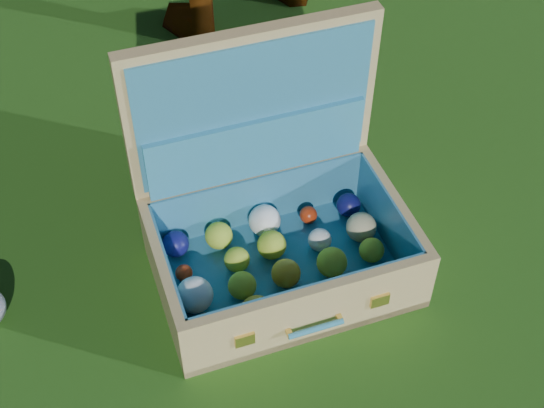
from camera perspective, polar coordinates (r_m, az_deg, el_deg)
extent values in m
plane|color=#215114|center=(1.67, -1.63, -2.36)|extent=(60.00, 60.00, 0.00)
cube|color=tan|center=(1.59, 0.78, -5.28)|extent=(0.52, 0.35, 0.02)
cube|color=tan|center=(1.45, 2.99, -8.32)|extent=(0.51, 0.03, 0.15)
cube|color=tan|center=(1.64, -1.10, 0.34)|extent=(0.51, 0.03, 0.15)
cube|color=tan|center=(1.50, -8.12, -6.04)|extent=(0.02, 0.30, 0.15)
cube|color=tan|center=(1.61, 9.07, -1.47)|extent=(0.02, 0.30, 0.15)
cube|color=teal|center=(1.58, 0.78, -5.01)|extent=(0.48, 0.31, 0.01)
cube|color=teal|center=(1.45, 2.83, -7.74)|extent=(0.47, 0.01, 0.13)
cube|color=teal|center=(1.63, -0.97, 0.29)|extent=(0.47, 0.01, 0.13)
cube|color=teal|center=(1.50, -7.71, -5.71)|extent=(0.01, 0.30, 0.13)
cube|color=teal|center=(1.60, 8.72, -1.35)|extent=(0.01, 0.30, 0.13)
cube|color=tan|center=(1.49, -1.49, 7.55)|extent=(0.51, 0.04, 0.34)
cube|color=teal|center=(1.48, -1.28, 7.14)|extent=(0.47, 0.02, 0.30)
cube|color=teal|center=(1.53, -1.15, 4.23)|extent=(0.46, 0.02, 0.14)
cube|color=#F2C659|center=(1.41, -2.06, -10.20)|extent=(0.04, 0.01, 0.03)
cube|color=#F2C659|center=(1.48, 8.13, -7.21)|extent=(0.04, 0.01, 0.03)
cylinder|color=teal|center=(1.44, 3.33, -9.36)|extent=(0.11, 0.01, 0.01)
cube|color=#F2C659|center=(1.44, 1.30, -9.71)|extent=(0.01, 0.02, 0.01)
cube|color=#F2C659|center=(1.46, 5.11, -8.59)|extent=(0.01, 0.02, 0.01)
sphere|color=orange|center=(1.46, -4.98, -9.31)|extent=(0.06, 0.06, 0.06)
sphere|color=gold|center=(1.47, -1.16, -8.14)|extent=(0.07, 0.07, 0.07)
sphere|color=orange|center=(1.51, 2.41, -7.19)|extent=(0.04, 0.04, 0.04)
sphere|color=orange|center=(1.52, 5.53, -6.45)|extent=(0.05, 0.05, 0.05)
sphere|color=#CAC18E|center=(1.55, 8.99, -5.28)|extent=(0.05, 0.05, 0.05)
sphere|color=white|center=(1.50, -5.85, -6.83)|extent=(0.07, 0.07, 0.07)
sphere|color=#B6CE32|center=(1.52, -2.26, -6.15)|extent=(0.06, 0.06, 0.06)
sphere|color=gold|center=(1.53, 1.06, -5.25)|extent=(0.06, 0.06, 0.06)
sphere|color=#B6CE32|center=(1.55, 4.53, -4.40)|extent=(0.06, 0.06, 0.06)
sphere|color=#B6CE32|center=(1.59, 7.51, -3.46)|extent=(0.05, 0.05, 0.05)
sphere|color=#B32C0E|center=(1.56, -6.64, -5.18)|extent=(0.04, 0.04, 0.04)
sphere|color=#B6CE32|center=(1.56, -2.66, -4.20)|extent=(0.05, 0.05, 0.05)
sphere|color=#B6CE32|center=(1.58, -0.03, -3.11)|extent=(0.06, 0.06, 0.06)
sphere|color=white|center=(1.60, 3.61, -2.70)|extent=(0.05, 0.05, 0.05)
sphere|color=#CAC18E|center=(1.62, 6.73, -1.74)|extent=(0.07, 0.07, 0.07)
sphere|color=#0F114F|center=(1.60, -7.27, -3.01)|extent=(0.06, 0.06, 0.06)
sphere|color=#B6CE32|center=(1.60, -4.03, -2.39)|extent=(0.06, 0.06, 0.06)
sphere|color=white|center=(1.62, -0.57, -1.25)|extent=(0.07, 0.07, 0.07)
sphere|color=#B32C0E|center=(1.66, 2.76, -0.82)|extent=(0.04, 0.04, 0.04)
sphere|color=#0F114F|center=(1.67, 5.78, -0.08)|extent=(0.05, 0.05, 0.05)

